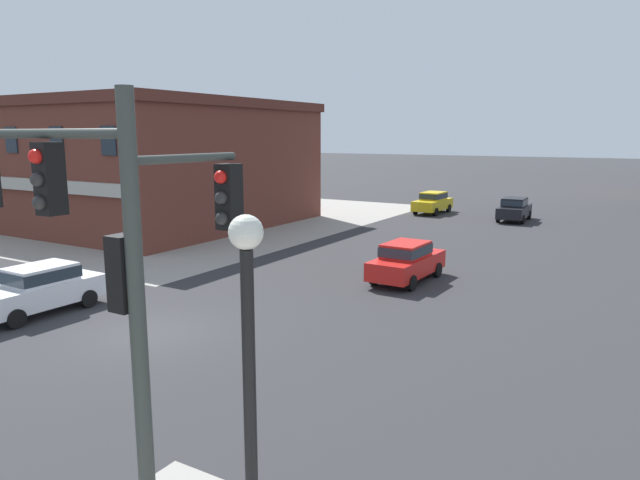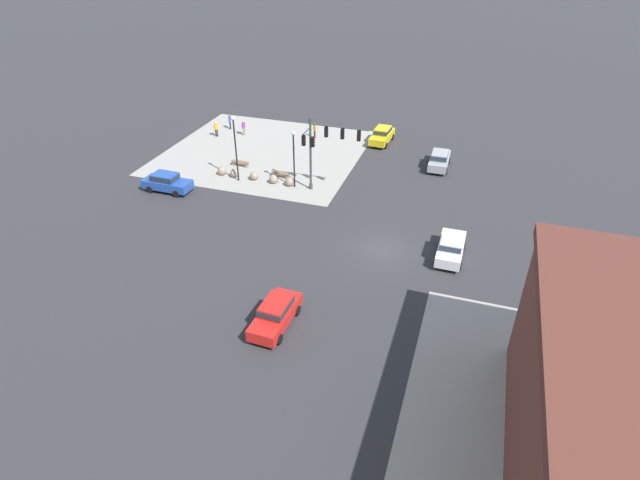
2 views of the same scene
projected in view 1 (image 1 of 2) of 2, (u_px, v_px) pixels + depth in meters
The scene contains 9 objects.
ground_plane at pixel (151, 332), 18.32m from camera, with size 320.00×320.00×0.00m, color #2D2D30.
sidewalk_far_corner at pixel (163, 214), 45.31m from camera, with size 32.00×32.00×0.02m, color gray.
traffic_signal_main at pixel (85, 267), 7.37m from camera, with size 5.31×2.09×6.67m.
street_lamp_corner_near at pixel (250, 401), 6.14m from camera, with size 0.36×0.36×5.36m.
car_main_northbound_far at pixel (39, 287), 20.12m from camera, with size 1.92×4.41×1.68m.
car_main_southbound_near at pixel (514, 208), 41.81m from camera, with size 2.02×4.47×1.68m.
car_cross_westbound at pixel (406, 260), 24.54m from camera, with size 2.01×4.46×1.68m.
car_cross_far at pixel (433, 202), 45.88m from camera, with size 2.04×4.47×1.68m.
storefront_block_near_corner at pixel (132, 162), 41.63m from camera, with size 21.53×18.04×8.39m.
Camera 1 is at (13.58, -12.28, 6.14)m, focal length 32.56 mm.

